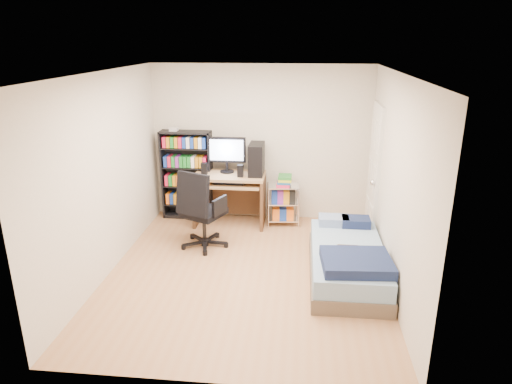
# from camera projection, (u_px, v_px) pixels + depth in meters

# --- Properties ---
(room) EXTENTS (3.58, 4.08, 2.58)m
(room) POSITION_uv_depth(u_px,v_px,m) (245.00, 180.00, 5.48)
(room) COLOR #A97B54
(room) RESTS_ON ground
(media_shelf) EXTENTS (0.82, 0.27, 1.52)m
(media_shelf) POSITION_uv_depth(u_px,v_px,m) (187.00, 174.00, 7.48)
(media_shelf) COLOR black
(media_shelf) RESTS_ON room
(computer_desk) EXTENTS (1.11, 0.64, 1.40)m
(computer_desk) POSITION_uv_depth(u_px,v_px,m) (237.00, 178.00, 7.24)
(computer_desk) COLOR tan
(computer_desk) RESTS_ON room
(office_chair) EXTENTS (0.90, 0.90, 1.15)m
(office_chair) POSITION_uv_depth(u_px,v_px,m) (202.00, 223.00, 6.49)
(office_chair) COLOR black
(office_chair) RESTS_ON room
(wire_cart) EXTENTS (0.53, 0.40, 0.81)m
(wire_cart) POSITION_uv_depth(u_px,v_px,m) (283.00, 193.00, 7.26)
(wire_cart) COLOR white
(wire_cart) RESTS_ON room
(bed) EXTENTS (0.91, 1.83, 0.52)m
(bed) POSITION_uv_depth(u_px,v_px,m) (348.00, 261.00, 5.70)
(bed) COLOR brown
(bed) RESTS_ON room
(door) EXTENTS (0.12, 0.80, 2.00)m
(door) POSITION_uv_depth(u_px,v_px,m) (374.00, 173.00, 6.66)
(door) COLOR silver
(door) RESTS_ON room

